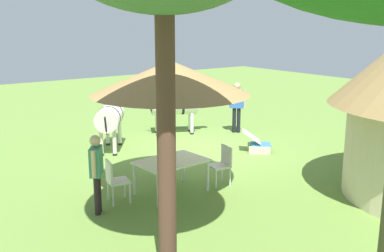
% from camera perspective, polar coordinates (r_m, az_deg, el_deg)
% --- Properties ---
extents(ground_plane, '(36.00, 36.00, 0.00)m').
position_cam_1_polar(ground_plane, '(13.20, 1.04, -3.08)').
color(ground_plane, olive).
extents(shade_umbrella, '(3.31, 3.31, 2.88)m').
position_cam_1_polar(shade_umbrella, '(9.43, -2.72, 6.09)').
color(shade_umbrella, brown).
rests_on(shade_umbrella, ground_plane).
extents(patio_dining_table, '(1.53, 1.09, 0.74)m').
position_cam_1_polar(patio_dining_table, '(9.83, -2.60, -4.76)').
color(patio_dining_table, silver).
rests_on(patio_dining_table, ground_plane).
extents(patio_chair_near_lawn, '(0.50, 0.51, 0.90)m').
position_cam_1_polar(patio_chair_near_lawn, '(9.49, -9.73, -6.51)').
color(patio_chair_near_lawn, silver).
rests_on(patio_chair_near_lawn, ground_plane).
extents(patio_chair_east_end, '(0.49, 0.51, 0.90)m').
position_cam_1_polar(patio_chair_east_end, '(10.41, 3.85, -4.59)').
color(patio_chair_east_end, silver).
rests_on(patio_chair_east_end, ground_plane).
extents(guest_beside_umbrella, '(0.40, 0.48, 1.57)m').
position_cam_1_polar(guest_beside_umbrella, '(8.90, -11.93, -5.06)').
color(guest_beside_umbrella, black).
rests_on(guest_beside_umbrella, ground_plane).
extents(standing_watcher, '(0.48, 0.47, 1.69)m').
position_cam_1_polar(standing_watcher, '(15.18, 5.64, 2.93)').
color(standing_watcher, black).
rests_on(standing_watcher, ground_plane).
extents(striped_lounge_chair, '(0.95, 0.91, 0.64)m').
position_cam_1_polar(striped_lounge_chair, '(13.14, 8.16, -2.13)').
color(striped_lounge_chair, '#336DAD').
rests_on(striped_lounge_chair, ground_plane).
extents(zebra_nearest_camera, '(1.99, 1.30, 1.53)m').
position_cam_1_polar(zebra_nearest_camera, '(14.98, -2.07, 2.78)').
color(zebra_nearest_camera, silver).
rests_on(zebra_nearest_camera, ground_plane).
extents(zebra_by_umbrella, '(1.45, 1.85, 1.53)m').
position_cam_1_polar(zebra_by_umbrella, '(13.27, -10.22, 1.20)').
color(zebra_by_umbrella, silver).
rests_on(zebra_by_umbrella, ground_plane).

